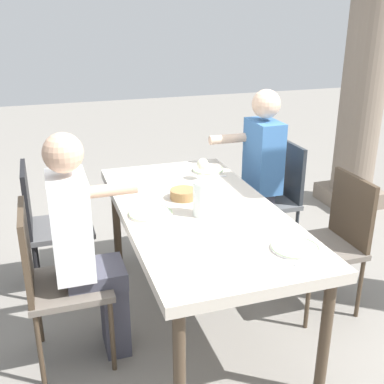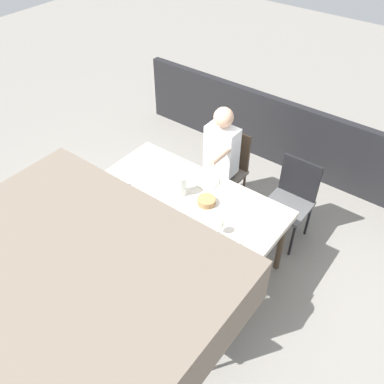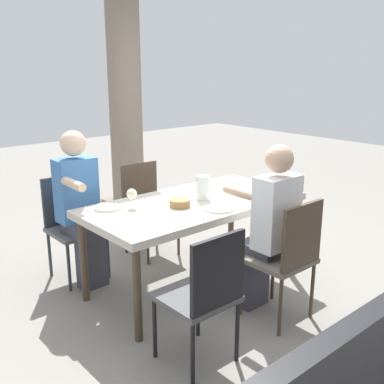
% 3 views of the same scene
% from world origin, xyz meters
% --- Properties ---
extents(ground_plane, '(16.00, 16.00, 0.00)m').
position_xyz_m(ground_plane, '(0.00, 0.00, 0.00)').
color(ground_plane, gray).
extents(dining_table, '(1.85, 0.92, 0.77)m').
position_xyz_m(dining_table, '(0.00, 0.00, 0.71)').
color(dining_table, beige).
rests_on(dining_table, ground).
extents(chair_west_north, '(0.44, 0.44, 0.92)m').
position_xyz_m(chair_west_north, '(-0.68, 0.88, 0.52)').
color(chair_west_north, '#5B5E61').
rests_on(chair_west_north, ground).
extents(chair_west_south, '(0.44, 0.44, 0.92)m').
position_xyz_m(chair_west_south, '(-0.68, -0.88, 0.53)').
color(chair_west_south, '#4F4F50').
rests_on(chair_west_south, ground).
extents(chair_mid_north, '(0.44, 0.44, 0.91)m').
position_xyz_m(chair_mid_north, '(0.14, 0.88, 0.52)').
color(chair_mid_north, '#6A6158').
rests_on(chair_mid_north, ground).
extents(chair_mid_south, '(0.44, 0.44, 0.95)m').
position_xyz_m(chair_mid_south, '(0.14, -0.88, 0.55)').
color(chair_mid_south, '#6A6158').
rests_on(chair_mid_south, ground).
extents(diner_woman_green, '(0.35, 0.49, 1.33)m').
position_xyz_m(diner_woman_green, '(0.13, -0.70, 0.71)').
color(diner_woman_green, '#3F3F4C').
rests_on(diner_woman_green, ground).
extents(diner_man_white, '(0.35, 0.50, 1.35)m').
position_xyz_m(diner_man_white, '(-0.68, 0.70, 0.73)').
color(diner_man_white, '#3F3F4C').
rests_on(diner_man_white, ground).
extents(stone_column_near, '(0.54, 0.54, 2.88)m').
position_xyz_m(stone_column_near, '(-1.38, 2.13, 1.42)').
color(stone_column_near, gray).
rests_on(stone_column_near, ground).
extents(plate_0, '(0.23, 0.23, 0.02)m').
position_xyz_m(plate_0, '(-0.65, 0.29, 0.78)').
color(plate_0, white).
rests_on(plate_0, dining_table).
extents(wine_glass_0, '(0.08, 0.08, 0.15)m').
position_xyz_m(wine_glass_0, '(-0.49, 0.19, 0.88)').
color(wine_glass_0, white).
rests_on(wine_glass_0, dining_table).
extents(fork_0, '(0.03, 0.17, 0.01)m').
position_xyz_m(fork_0, '(-0.80, 0.29, 0.77)').
color(fork_0, silver).
rests_on(fork_0, dining_table).
extents(spoon_0, '(0.02, 0.17, 0.01)m').
position_xyz_m(spoon_0, '(-0.50, 0.29, 0.77)').
color(spoon_0, silver).
rests_on(spoon_0, dining_table).
extents(plate_1, '(0.26, 0.26, 0.02)m').
position_xyz_m(plate_1, '(0.00, -0.30, 0.78)').
color(plate_1, white).
rests_on(plate_1, dining_table).
extents(fork_1, '(0.03, 0.17, 0.01)m').
position_xyz_m(fork_1, '(-0.15, -0.30, 0.77)').
color(fork_1, silver).
rests_on(fork_1, dining_table).
extents(spoon_1, '(0.02, 0.17, 0.01)m').
position_xyz_m(spoon_1, '(0.15, -0.30, 0.77)').
color(spoon_1, silver).
rests_on(spoon_1, dining_table).
extents(plate_2, '(0.24, 0.24, 0.02)m').
position_xyz_m(plate_2, '(0.64, 0.29, 0.78)').
color(plate_2, white).
rests_on(plate_2, dining_table).
extents(fork_2, '(0.03, 0.17, 0.01)m').
position_xyz_m(fork_2, '(0.49, 0.29, 0.77)').
color(fork_2, silver).
rests_on(fork_2, dining_table).
extents(spoon_2, '(0.03, 0.17, 0.01)m').
position_xyz_m(spoon_2, '(0.79, 0.29, 0.77)').
color(spoon_2, silver).
rests_on(spoon_2, dining_table).
extents(water_pitcher, '(0.12, 0.12, 0.20)m').
position_xyz_m(water_pitcher, '(0.09, -0.01, 0.86)').
color(water_pitcher, white).
rests_on(water_pitcher, dining_table).
extents(bread_basket, '(0.17, 0.17, 0.06)m').
position_xyz_m(bread_basket, '(-0.19, -0.04, 0.80)').
color(bread_basket, '#9E7547').
rests_on(bread_basket, dining_table).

